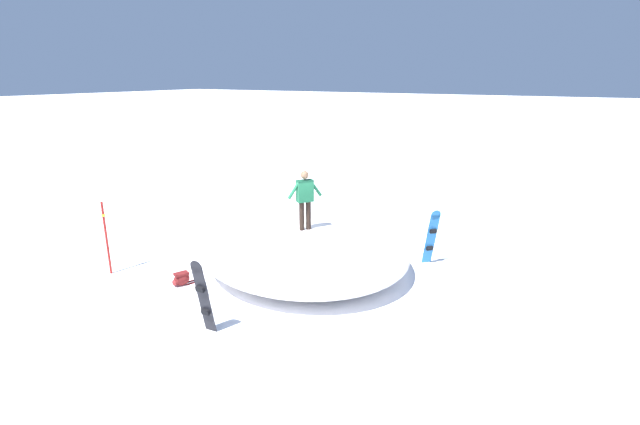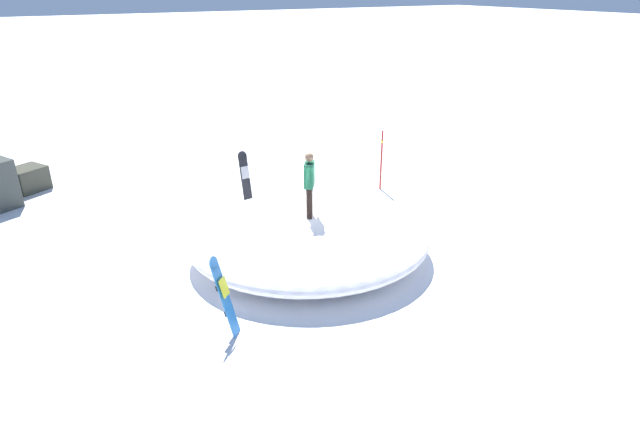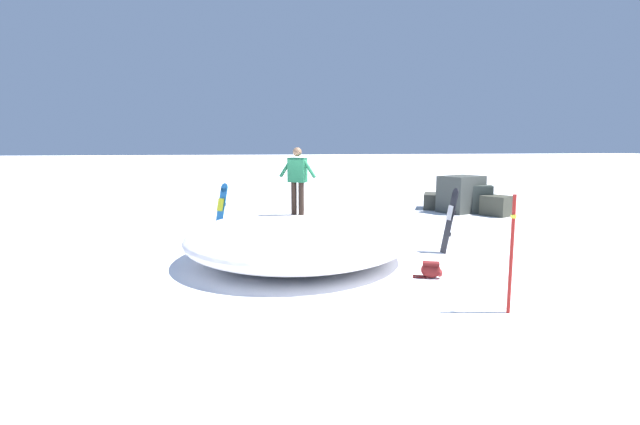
% 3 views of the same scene
% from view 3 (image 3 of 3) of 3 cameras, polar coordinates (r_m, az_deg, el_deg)
% --- Properties ---
extents(ground, '(240.00, 240.00, 0.00)m').
position_cam_3_polar(ground, '(11.69, 0.61, -6.05)').
color(ground, white).
extents(snow_mound, '(7.84, 7.55, 1.14)m').
position_cam_3_polar(snow_mound, '(11.94, -2.45, -2.95)').
color(snow_mound, white).
rests_on(snow_mound, ground).
extents(snowboarder_standing, '(0.65, 0.87, 1.65)m').
position_cam_3_polar(snowboarder_standing, '(11.72, -2.72, 4.33)').
color(snowboarder_standing, black).
rests_on(snowboarder_standing, snow_mound).
extents(snowboard_primary_upright, '(0.31, 0.36, 1.73)m').
position_cam_3_polar(snowboard_primary_upright, '(13.08, 15.28, -0.80)').
color(snowboard_primary_upright, black).
rests_on(snowboard_primary_upright, ground).
extents(snowboard_secondary_upright, '(0.51, 0.52, 1.70)m').
position_cam_3_polar(snowboard_secondary_upright, '(14.73, -11.75, 0.24)').
color(snowboard_secondary_upright, '#2672BF').
rests_on(snowboard_secondary_upright, ground).
extents(backpack_near, '(0.44, 0.65, 0.35)m').
position_cam_3_polar(backpack_near, '(10.64, 13.17, -6.70)').
color(backpack_near, maroon).
rests_on(backpack_near, ground).
extents(trail_marker_pole, '(0.10, 0.10, 2.05)m').
position_cam_3_polar(trail_marker_pole, '(8.69, 21.93, -4.40)').
color(trail_marker_pole, '#A51E19').
rests_on(trail_marker_pole, ground).
extents(rock_outcrop, '(3.99, 3.05, 1.54)m').
position_cam_3_polar(rock_outcrop, '(21.26, 16.72, 1.67)').
color(rock_outcrop, '#3C3D31').
rests_on(rock_outcrop, ground).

